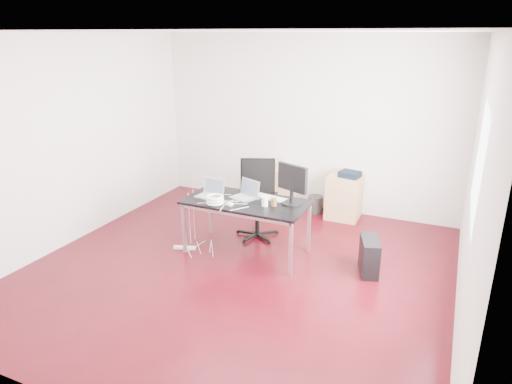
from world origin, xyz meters
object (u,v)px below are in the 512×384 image
at_px(office_chair, 257,195).
at_px(filing_cabinet_left, 280,188).
at_px(desk, 246,205).
at_px(filing_cabinet_right, 344,197).
at_px(pc_tower, 369,256).

bearing_deg(office_chair, filing_cabinet_left, 72.35).
relative_size(desk, office_chair, 1.48).
distance_m(office_chair, filing_cabinet_left, 1.18).
distance_m(filing_cabinet_left, filing_cabinet_right, 1.08).
height_order(office_chair, pc_tower, office_chair).
bearing_deg(office_chair, desk, -102.32).
bearing_deg(pc_tower, desk, 165.70).
bearing_deg(filing_cabinet_right, desk, -116.91).
bearing_deg(pc_tower, filing_cabinet_right, 95.76).
height_order(desk, filing_cabinet_left, desk).
bearing_deg(desk, office_chair, 100.06).
bearing_deg(filing_cabinet_right, filing_cabinet_left, 180.00).
relative_size(filing_cabinet_right, pc_tower, 1.56).
xyz_separation_m(desk, office_chair, (-0.10, 0.59, -0.07)).
bearing_deg(office_chair, filing_cabinet_right, 26.95).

